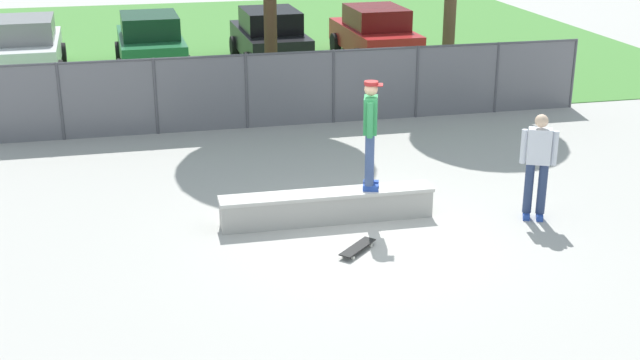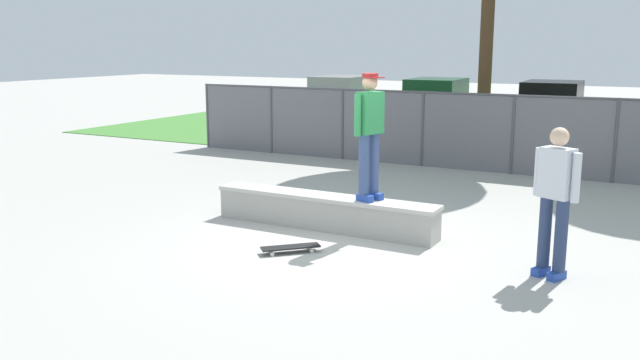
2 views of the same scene
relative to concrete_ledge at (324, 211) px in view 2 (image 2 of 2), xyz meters
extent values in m
plane|color=#ADAAA3|center=(0.51, -0.64, -0.26)|extent=(80.00, 80.00, 0.00)
cube|color=#478438|center=(0.51, 16.09, -0.25)|extent=(26.22, 20.00, 0.02)
cube|color=#A8A59E|center=(0.00, 0.00, -0.03)|extent=(3.57, 0.48, 0.46)
cube|color=beige|center=(0.00, 0.00, 0.23)|extent=(3.61, 0.52, 0.06)
cube|color=#2647A5|center=(0.79, 0.11, 0.31)|extent=(0.28, 0.18, 0.10)
cube|color=#2647A5|center=(0.72, -0.10, 0.31)|extent=(0.28, 0.18, 0.10)
cylinder|color=#384C7A|center=(0.76, 0.12, 0.80)|extent=(0.15, 0.15, 0.88)
cylinder|color=#384C7A|center=(0.69, -0.09, 0.80)|extent=(0.15, 0.15, 0.88)
cube|color=#2D8C4C|center=(0.72, 0.01, 1.54)|extent=(0.33, 0.43, 0.60)
cylinder|color=#2D8C4C|center=(0.80, 0.25, 1.52)|extent=(0.10, 0.10, 0.58)
cylinder|color=#2D8C4C|center=(0.65, -0.23, 1.52)|extent=(0.10, 0.10, 0.58)
sphere|color=tan|center=(0.72, 0.01, 1.97)|extent=(0.22, 0.22, 0.22)
cylinder|color=maroon|center=(0.72, 0.01, 2.07)|extent=(0.23, 0.23, 0.06)
cube|color=maroon|center=(0.85, -0.03, 2.04)|extent=(0.18, 0.23, 0.02)
cube|color=black|center=(0.17, -1.30, -0.18)|extent=(0.71, 0.70, 0.02)
cube|color=#B2B2B7|center=(-0.02, -1.49, -0.20)|extent=(0.14, 0.14, 0.02)
cube|color=#B2B2B7|center=(0.37, -1.11, -0.20)|extent=(0.14, 0.14, 0.02)
cylinder|color=silver|center=(-0.08, -1.43, -0.24)|extent=(0.06, 0.06, 0.05)
cylinder|color=silver|center=(0.04, -1.56, -0.24)|extent=(0.06, 0.06, 0.05)
cylinder|color=silver|center=(0.31, -1.05, -0.24)|extent=(0.06, 0.06, 0.05)
cylinder|color=silver|center=(0.43, -1.18, -0.24)|extent=(0.06, 0.06, 0.05)
cylinder|color=#4C4C51|center=(-6.60, 5.79, 0.60)|extent=(0.07, 0.07, 1.72)
cylinder|color=#4C4C51|center=(-4.57, 5.79, 0.60)|extent=(0.07, 0.07, 1.72)
cylinder|color=#4C4C51|center=(-2.54, 5.79, 0.60)|extent=(0.07, 0.07, 1.72)
cylinder|color=#4C4C51|center=(-0.51, 5.79, 0.60)|extent=(0.07, 0.07, 1.72)
cylinder|color=#4C4C51|center=(1.53, 5.79, 0.60)|extent=(0.07, 0.07, 1.72)
cylinder|color=#4C4C51|center=(3.56, 5.79, 0.60)|extent=(0.07, 0.07, 1.72)
cylinder|color=#4C4C51|center=(0.51, 5.79, 1.42)|extent=(14.22, 0.05, 0.05)
cube|color=slate|center=(0.51, 5.79, 0.60)|extent=(14.22, 0.01, 1.72)
cylinder|color=#47301E|center=(0.38, 7.64, 2.40)|extent=(0.32, 0.32, 5.33)
cube|color=silver|center=(-5.89, 12.64, 0.41)|extent=(1.92, 4.25, 0.70)
cube|color=gray|center=(-5.89, 12.49, 1.08)|extent=(1.66, 2.14, 0.64)
cylinder|color=black|center=(-6.83, 13.91, 0.06)|extent=(0.24, 0.65, 0.64)
cylinder|color=black|center=(-5.03, 13.96, 0.06)|extent=(0.24, 0.65, 0.64)
cylinder|color=black|center=(-6.76, 11.31, 0.06)|extent=(0.24, 0.65, 0.64)
cylinder|color=black|center=(-4.96, 11.36, 0.06)|extent=(0.24, 0.65, 0.64)
cube|color=#1E6638|center=(-2.39, 12.52, 0.41)|extent=(1.92, 4.25, 0.70)
cube|color=#10381E|center=(-2.39, 12.37, 1.08)|extent=(1.66, 2.14, 0.64)
cylinder|color=black|center=(-3.33, 13.80, 0.06)|extent=(0.24, 0.65, 0.64)
cylinder|color=black|center=(-1.53, 13.85, 0.06)|extent=(0.24, 0.65, 0.64)
cylinder|color=black|center=(-3.26, 11.20, 0.06)|extent=(0.24, 0.65, 0.64)
cylinder|color=black|center=(-1.46, 11.25, 0.06)|extent=(0.24, 0.65, 0.64)
cube|color=black|center=(1.19, 12.63, 0.41)|extent=(1.92, 4.25, 0.70)
cube|color=black|center=(1.20, 12.48, 1.08)|extent=(1.66, 2.14, 0.64)
cylinder|color=black|center=(0.26, 13.91, 0.06)|extent=(0.24, 0.65, 0.64)
cylinder|color=black|center=(2.05, 13.96, 0.06)|extent=(0.24, 0.65, 0.64)
cylinder|color=black|center=(0.33, 11.31, 0.06)|extent=(0.24, 0.65, 0.64)
cylinder|color=black|center=(2.13, 11.36, 0.06)|extent=(0.24, 0.65, 0.64)
cylinder|color=black|center=(3.53, 13.71, 0.06)|extent=(0.24, 0.65, 0.64)
cylinder|color=black|center=(3.61, 11.10, 0.06)|extent=(0.24, 0.65, 0.64)
cube|color=#2647A5|center=(3.52, -0.73, -0.21)|extent=(0.21, 0.28, 0.10)
cube|color=#2647A5|center=(3.32, -0.64, -0.21)|extent=(0.21, 0.28, 0.10)
cylinder|color=navy|center=(3.53, -0.70, 0.28)|extent=(0.15, 0.15, 0.88)
cylinder|color=navy|center=(3.33, -0.61, 0.28)|extent=(0.15, 0.15, 0.88)
cube|color=silver|center=(3.43, -0.65, 1.02)|extent=(0.44, 0.36, 0.60)
cylinder|color=silver|center=(3.66, -0.76, 1.00)|extent=(0.10, 0.10, 0.58)
cylinder|color=silver|center=(3.21, -0.55, 1.00)|extent=(0.10, 0.10, 0.58)
sphere|color=beige|center=(3.43, -0.65, 1.45)|extent=(0.22, 0.22, 0.22)
camera|label=1|loc=(-3.04, -12.72, 5.24)|focal=47.28mm
camera|label=2|loc=(4.64, -8.83, 2.51)|focal=37.92mm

